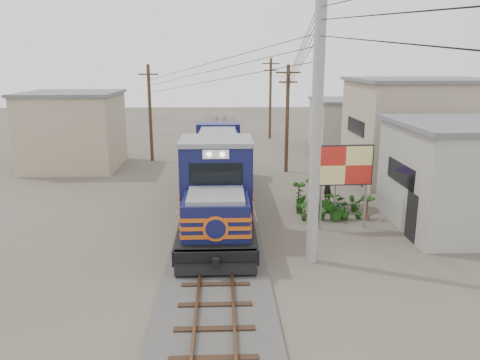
{
  "coord_description": "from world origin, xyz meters",
  "views": [
    {
      "loc": [
        0.27,
        -16.44,
        7.17
      ],
      "look_at": [
        1.0,
        3.15,
        2.2
      ],
      "focal_mm": 35.0,
      "sensor_mm": 36.0,
      "label": 1
    }
  ],
  "objects_px": {
    "locomotive": "(218,175)",
    "vendor": "(327,187)",
    "billboard": "(345,167)",
    "market_umbrella": "(337,167)"
  },
  "relations": [
    {
      "from": "market_umbrella",
      "to": "vendor",
      "type": "relative_size",
      "value": 1.53
    },
    {
      "from": "locomotive",
      "to": "billboard",
      "type": "relative_size",
      "value": 4.3
    },
    {
      "from": "billboard",
      "to": "vendor",
      "type": "xyz_separation_m",
      "value": [
        0.21,
        4.0,
        -1.95
      ]
    },
    {
      "from": "locomotive",
      "to": "vendor",
      "type": "bearing_deg",
      "value": 8.35
    },
    {
      "from": "locomotive",
      "to": "market_umbrella",
      "type": "xyz_separation_m",
      "value": [
        5.93,
        -0.0,
        0.34
      ]
    },
    {
      "from": "billboard",
      "to": "vendor",
      "type": "distance_m",
      "value": 4.46
    },
    {
      "from": "billboard",
      "to": "vendor",
      "type": "height_order",
      "value": "billboard"
    },
    {
      "from": "billboard",
      "to": "market_umbrella",
      "type": "height_order",
      "value": "billboard"
    },
    {
      "from": "market_umbrella",
      "to": "billboard",
      "type": "bearing_deg",
      "value": -97.64
    },
    {
      "from": "locomotive",
      "to": "billboard",
      "type": "xyz_separation_m",
      "value": [
        5.51,
        -3.16,
        1.03
      ]
    }
  ]
}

